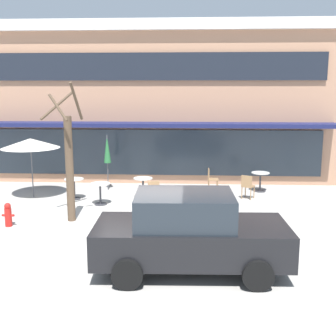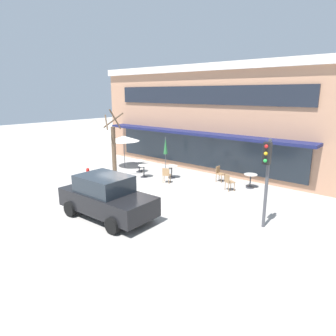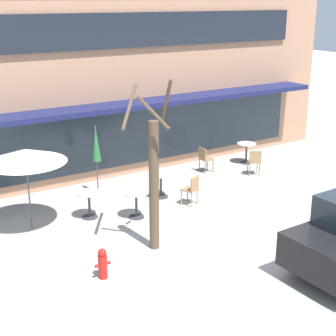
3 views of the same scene
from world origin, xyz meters
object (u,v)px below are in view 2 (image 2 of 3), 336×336
(cafe_chair_1, at_px, (219,173))
(parked_sedan, at_px, (106,197))
(traffic_light_pole, at_px, (267,169))
(street_tree, at_px, (114,151))
(patio_umbrella_cream_folded, at_px, (124,138))
(cafe_chair_2, at_px, (229,181))
(cafe_table_near_wall, at_px, (139,164))
(cafe_table_streetside, at_px, (172,170))
(fire_hydrant, at_px, (88,174))
(patio_umbrella_green_folded, at_px, (166,146))
(cafe_chair_0, at_px, (166,174))
(cafe_table_mid_patio, at_px, (250,179))
(cafe_table_by_tree, at_px, (144,169))

(cafe_chair_1, distance_m, parked_sedan, 7.53)
(traffic_light_pole, bearing_deg, parked_sedan, -149.13)
(cafe_chair_1, height_order, street_tree, street_tree)
(patio_umbrella_cream_folded, height_order, street_tree, street_tree)
(patio_umbrella_cream_folded, distance_m, parked_sedan, 8.52)
(patio_umbrella_cream_folded, relative_size, cafe_chair_2, 2.47)
(cafe_table_near_wall, bearing_deg, cafe_table_streetside, 6.14)
(cafe_table_streetside, bearing_deg, cafe_chair_1, 25.84)
(traffic_light_pole, relative_size, fire_hydrant, 4.82)
(cafe_chair_2, bearing_deg, patio_umbrella_green_folded, 167.69)
(cafe_chair_1, bearing_deg, cafe_chair_0, -133.22)
(cafe_table_streetside, height_order, fire_hydrant, cafe_table_streetside)
(cafe_table_near_wall, relative_size, cafe_table_mid_patio, 1.00)
(street_tree, bearing_deg, cafe_table_mid_patio, 32.38)
(patio_umbrella_green_folded, distance_m, street_tree, 4.05)
(cafe_chair_1, xyz_separation_m, fire_hydrant, (-6.15, -4.68, -0.17))
(cafe_chair_0, height_order, cafe_chair_1, same)
(patio_umbrella_cream_folded, height_order, parked_sedan, patio_umbrella_cream_folded)
(cafe_table_mid_patio, bearing_deg, traffic_light_pole, -59.46)
(cafe_chair_1, bearing_deg, cafe_table_streetside, -154.16)
(patio_umbrella_cream_folded, xyz_separation_m, cafe_chair_2, (7.91, 0.16, -1.50))
(cafe_table_by_tree, xyz_separation_m, patio_umbrella_green_folded, (-0.16, 2.20, 1.11))
(street_tree, bearing_deg, cafe_chair_2, 26.51)
(cafe_table_mid_patio, bearing_deg, cafe_table_near_wall, -167.66)
(traffic_light_pole, bearing_deg, patio_umbrella_cream_folded, 165.06)
(cafe_table_near_wall, distance_m, parked_sedan, 7.31)
(parked_sedan, bearing_deg, patio_umbrella_green_folded, 113.54)
(patio_umbrella_cream_folded, bearing_deg, fire_hydrant, -81.44)
(cafe_chair_0, xyz_separation_m, street_tree, (-2.35, -1.78, 1.28))
(cafe_chair_0, bearing_deg, cafe_chair_1, 46.78)
(fire_hydrant, bearing_deg, cafe_chair_0, 31.06)
(patio_umbrella_green_folded, bearing_deg, cafe_chair_1, 0.01)
(patio_umbrella_green_folded, bearing_deg, cafe_table_near_wall, -122.30)
(cafe_table_near_wall, distance_m, cafe_chair_2, 6.32)
(cafe_table_streetside, distance_m, parked_sedan, 6.47)
(cafe_table_mid_patio, distance_m, fire_hydrant, 9.33)
(cafe_table_by_tree, height_order, patio_umbrella_cream_folded, patio_umbrella_cream_folded)
(cafe_table_streetside, xyz_separation_m, cafe_table_by_tree, (-1.39, -0.96, 0.00))
(traffic_light_pole, bearing_deg, cafe_chair_0, 162.66)
(street_tree, distance_m, fire_hydrant, 2.32)
(patio_umbrella_green_folded, height_order, patio_umbrella_cream_folded, same)
(cafe_table_streetside, bearing_deg, street_tree, -124.33)
(traffic_light_pole, xyz_separation_m, fire_hydrant, (-10.61, -0.38, -1.94))
(cafe_table_mid_patio, relative_size, cafe_chair_2, 0.85)
(patio_umbrella_green_folded, bearing_deg, cafe_table_mid_patio, 0.18)
(cafe_table_by_tree, relative_size, cafe_table_mid_patio, 1.00)
(patio_umbrella_cream_folded, height_order, cafe_chair_1, patio_umbrella_cream_folded)
(patio_umbrella_green_folded, bearing_deg, traffic_light_pole, -26.65)
(cafe_table_by_tree, relative_size, parked_sedan, 0.18)
(cafe_table_streetside, height_order, parked_sedan, parked_sedan)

